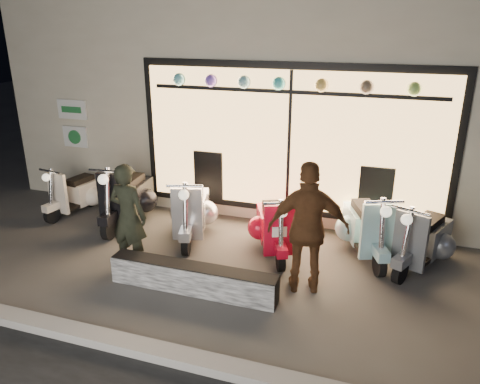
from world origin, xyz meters
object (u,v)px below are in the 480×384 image
object	(u,v)px
graffiti_barrier	(193,278)
woman	(308,229)
scooter_red	(273,225)
man	(128,216)
scooter_silver	(192,210)

from	to	relation	value
graffiti_barrier	woman	distance (m)	1.70
scooter_red	man	world-z (taller)	man
scooter_red	woman	distance (m)	1.40
scooter_silver	woman	xyz separation A→B (m)	(2.21, -1.17, 0.48)
graffiti_barrier	scooter_red	xyz separation A→B (m)	(0.70, 1.61, 0.21)
scooter_silver	woman	size ratio (longest dim) A/B	0.84
scooter_silver	man	distance (m)	1.44
graffiti_barrier	man	world-z (taller)	man
woman	graffiti_barrier	bearing A→B (deg)	7.11
graffiti_barrier	woman	size ratio (longest dim) A/B	1.29
graffiti_barrier	scooter_silver	xyz separation A→B (m)	(-0.76, 1.71, 0.24)
graffiti_barrier	scooter_red	distance (m)	1.77
scooter_red	scooter_silver	bearing A→B (deg)	152.31
graffiti_barrier	scooter_red	bearing A→B (deg)	66.64
scooter_red	man	bearing A→B (deg)	-170.51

